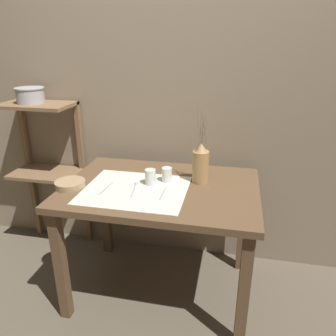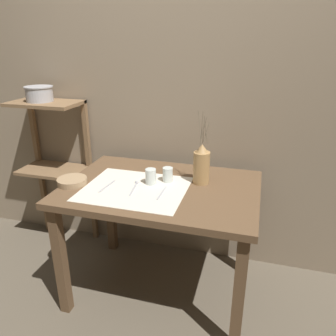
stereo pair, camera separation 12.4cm
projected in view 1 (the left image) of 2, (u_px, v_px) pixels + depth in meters
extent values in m
plane|color=brown|center=(162.00, 288.00, 2.25)|extent=(12.00, 12.00, 0.00)
cube|color=gray|center=(177.00, 100.00, 2.28)|extent=(7.00, 0.06, 2.40)
cube|color=brown|center=(161.00, 189.00, 1.97)|extent=(1.16, 0.81, 0.04)
cube|color=brown|center=(61.00, 266.00, 1.90)|extent=(0.06, 0.06, 0.73)
cube|color=brown|center=(244.00, 293.00, 1.70)|extent=(0.06, 0.06, 0.73)
cube|color=brown|center=(106.00, 210.00, 2.53)|extent=(0.06, 0.06, 0.73)
cube|color=brown|center=(243.00, 224.00, 2.33)|extent=(0.06, 0.06, 0.73)
cube|color=brown|center=(36.00, 105.00, 2.29)|extent=(0.51, 0.30, 0.02)
cube|color=brown|center=(46.00, 173.00, 2.48)|extent=(0.51, 0.30, 0.02)
cube|color=brown|center=(30.00, 171.00, 2.67)|extent=(0.04, 0.04, 1.18)
cube|color=brown|center=(83.00, 176.00, 2.58)|extent=(0.04, 0.04, 1.18)
cube|color=beige|center=(135.00, 190.00, 1.92)|extent=(0.60, 0.51, 0.00)
cylinder|color=#A87F4C|center=(200.00, 167.00, 1.99)|extent=(0.10, 0.10, 0.20)
cone|color=#A87F4C|center=(201.00, 147.00, 1.94)|extent=(0.07, 0.07, 0.05)
cylinder|color=brown|center=(203.00, 130.00, 1.89)|extent=(0.04, 0.03, 0.16)
cylinder|color=brown|center=(201.00, 127.00, 1.91)|extent=(0.01, 0.04, 0.19)
cylinder|color=brown|center=(202.00, 133.00, 1.91)|extent=(0.01, 0.03, 0.13)
cylinder|color=brown|center=(199.00, 127.00, 1.90)|extent=(0.04, 0.05, 0.19)
cylinder|color=brown|center=(205.00, 132.00, 1.92)|extent=(0.03, 0.04, 0.12)
cylinder|color=brown|center=(205.00, 129.00, 1.91)|extent=(0.03, 0.01, 0.17)
cylinder|color=#9E7F5B|center=(70.00, 184.00, 1.95)|extent=(0.18, 0.18, 0.04)
cylinder|color=silver|center=(150.00, 177.00, 1.97)|extent=(0.07, 0.07, 0.09)
cylinder|color=silver|center=(167.00, 175.00, 2.01)|extent=(0.06, 0.06, 0.09)
cube|color=#A8A8AD|center=(107.00, 188.00, 1.93)|extent=(0.03, 0.18, 0.00)
cube|color=#A8A8AD|center=(134.00, 190.00, 1.90)|extent=(0.04, 0.18, 0.00)
sphere|color=#A8A8AD|center=(136.00, 183.00, 1.98)|extent=(0.02, 0.02, 0.02)
cube|color=#A8A8AD|center=(163.00, 193.00, 1.87)|extent=(0.01, 0.18, 0.00)
cylinder|color=#A8A8AD|center=(30.00, 95.00, 2.28)|extent=(0.19, 0.19, 0.11)
cylinder|color=#A8A8AD|center=(29.00, 88.00, 2.26)|extent=(0.20, 0.20, 0.01)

